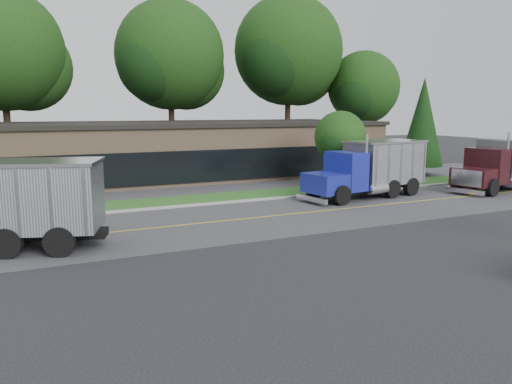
{
  "coord_description": "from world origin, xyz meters",
  "views": [
    {
      "loc": [
        -9.28,
        -12.53,
        5.22
      ],
      "look_at": [
        -0.36,
        6.21,
        1.8
      ],
      "focal_mm": 35.0,
      "sensor_mm": 36.0,
      "label": 1
    }
  ],
  "objects": [
    {
      "name": "tree_far_e",
      "position": [
        24.12,
        31.1,
        7.25
      ],
      "size": [
        7.96,
        7.5,
        11.36
      ],
      "color": "#382619",
      "rests_on": "ground"
    },
    {
      "name": "center_line",
      "position": [
        0.0,
        9.0,
        0.0
      ],
      "size": [
        60.0,
        0.12,
        0.01
      ],
      "primitive_type": "cube",
      "color": "gold",
      "rests_on": "ground"
    },
    {
      "name": "tree_verge",
      "position": [
        10.05,
        15.04,
        3.29
      ],
      "size": [
        3.63,
        3.42,
        5.18
      ],
      "color": "#382619",
      "rests_on": "ground"
    },
    {
      "name": "dump_truck_blue",
      "position": [
        9.9,
        11.53,
        1.8
      ],
      "size": [
        8.4,
        3.7,
        3.36
      ],
      "rotation": [
        0.0,
        0.0,
        3.28
      ],
      "color": "black",
      "rests_on": "ground"
    },
    {
      "name": "tree_far_c",
      "position": [
        4.16,
        34.13,
        9.79
      ],
      "size": [
        10.75,
        10.12,
        15.34
      ],
      "color": "#382619",
      "rests_on": "ground"
    },
    {
      "name": "evergreen_right",
      "position": [
        20.0,
        18.0,
        4.27
      ],
      "size": [
        3.43,
        3.43,
        7.79
      ],
      "color": "#382619",
      "rests_on": "ground"
    },
    {
      "name": "strip_mall",
      "position": [
        2.0,
        26.0,
        2.0
      ],
      "size": [
        32.0,
        12.0,
        4.0
      ],
      "primitive_type": "cube",
      "color": "#9F7F61",
      "rests_on": "ground"
    },
    {
      "name": "dump_truck_maroon",
      "position": [
        19.48,
        10.08,
        1.8
      ],
      "size": [
        7.95,
        4.05,
        3.36
      ],
      "rotation": [
        0.0,
        0.0,
        3.35
      ],
      "color": "black",
      "rests_on": "ground"
    },
    {
      "name": "road",
      "position": [
        0.0,
        9.0,
        0.0
      ],
      "size": [
        60.0,
        8.0,
        0.02
      ],
      "primitive_type": "cube",
      "color": "#57575C",
      "rests_on": "ground"
    },
    {
      "name": "far_parking",
      "position": [
        0.0,
        20.0,
        0.0
      ],
      "size": [
        60.0,
        7.0,
        0.02
      ],
      "primitive_type": "cube",
      "color": "#57575C",
      "rests_on": "ground"
    },
    {
      "name": "grass_verge",
      "position": [
        0.0,
        15.0,
        0.0
      ],
      "size": [
        60.0,
        3.4,
        0.03
      ],
      "primitive_type": "cube",
      "color": "#23511B",
      "rests_on": "ground"
    },
    {
      "name": "ground",
      "position": [
        0.0,
        0.0,
        0.0
      ],
      "size": [
        140.0,
        140.0,
        0.0
      ],
      "primitive_type": "plane",
      "color": "#333338",
      "rests_on": "ground"
    },
    {
      "name": "tree_far_d",
      "position": [
        16.18,
        33.14,
        10.62
      ],
      "size": [
        11.66,
        10.97,
        16.63
      ],
      "color": "#382619",
      "rests_on": "ground"
    },
    {
      "name": "tree_far_b",
      "position": [
        -9.84,
        34.13,
        9.57
      ],
      "size": [
        10.52,
        9.9,
        15.0
      ],
      "color": "#382619",
      "rests_on": "ground"
    },
    {
      "name": "curb",
      "position": [
        0.0,
        13.2,
        0.0
      ],
      "size": [
        60.0,
        0.3,
        0.12
      ],
      "primitive_type": "cube",
      "color": "#9E9E99",
      "rests_on": "ground"
    }
  ]
}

